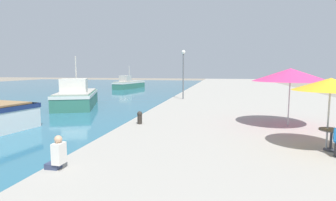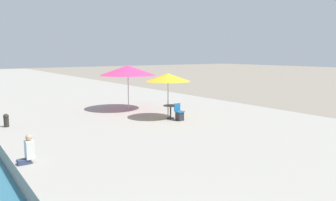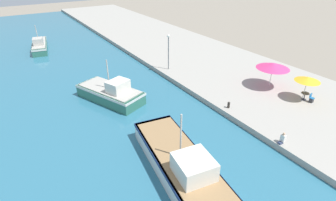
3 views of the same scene
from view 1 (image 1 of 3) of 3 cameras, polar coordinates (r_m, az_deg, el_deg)
name	(u,v)px [view 1 (image 1 of 3)]	position (r m, az deg, el deg)	size (l,w,h in m)	color
water_basin	(9,91)	(48.20, -31.35, 1.79)	(56.00, 90.00, 0.04)	#2D6B84
quay_promenade	(247,93)	(35.36, 16.75, 1.49)	(16.00, 90.00, 0.60)	#A39E93
fishing_boat_mid	(77,97)	(24.90, -19.25, 0.75)	(5.64, 8.07, 4.50)	#33705B
fishing_boat_far	(129,84)	(47.08, -8.49, 3.61)	(3.46, 8.27, 4.04)	#33705B
cafe_umbrella_pink	(331,84)	(10.48, 31.91, 3.00)	(2.46, 2.46, 2.49)	#B7B7B7
cafe_umbrella_white	(290,75)	(14.09, 25.11, 5.10)	(3.58, 3.58, 2.83)	#B7B7B7
cafe_table	(331,135)	(10.64, 32.01, -6.44)	(0.80, 0.80, 0.74)	#333338
person_at_quay	(58,154)	(8.06, -22.90, -10.74)	(0.52, 0.36, 0.97)	#333D5B
mooring_bollard	(140,117)	(13.49, -6.17, -3.63)	(0.26, 0.26, 0.65)	#2D2823
lamppost	(183,66)	(24.61, 3.36, 7.50)	(0.36, 0.36, 4.56)	#565B60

